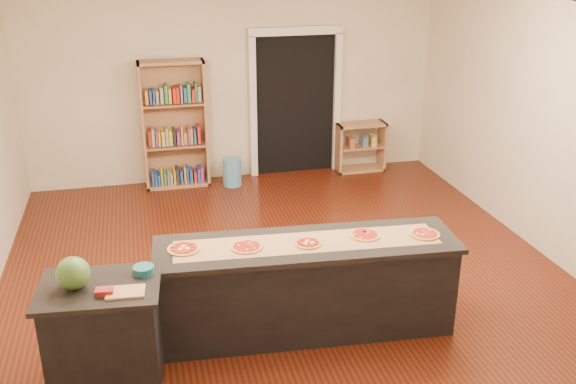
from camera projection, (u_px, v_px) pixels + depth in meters
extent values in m
cube|color=beige|center=(293.00, 161.00, 6.16)|extent=(6.00, 7.00, 2.80)
cube|color=#4C1C0D|center=(292.00, 288.00, 6.68)|extent=(6.00, 7.00, 0.01)
cube|color=white|center=(293.00, 11.00, 5.65)|extent=(6.00, 7.00, 0.01)
cube|color=black|center=(295.00, 105.00, 9.64)|extent=(1.20, 0.02, 2.10)
cube|color=silver|center=(253.00, 108.00, 9.45)|extent=(0.10, 0.08, 2.10)
cube|color=silver|center=(337.00, 103.00, 9.74)|extent=(0.10, 0.08, 2.10)
cube|color=silver|center=(296.00, 31.00, 9.19)|extent=(1.40, 0.08, 0.12)
cube|color=black|center=(307.00, 289.00, 5.84)|extent=(2.63, 0.66, 0.84)
cube|color=black|center=(307.00, 245.00, 5.67)|extent=(2.70, 0.73, 0.05)
cube|color=black|center=(105.00, 338.00, 5.09)|extent=(0.85, 0.60, 0.88)
cube|color=black|center=(99.00, 288.00, 4.92)|extent=(0.93, 0.68, 0.04)
cube|color=#AD7B54|center=(175.00, 125.00, 9.11)|extent=(0.91, 0.33, 1.83)
cube|color=#AD7B54|center=(360.00, 147.00, 9.92)|extent=(0.76, 0.33, 0.76)
cylinder|color=#5894C4|center=(232.00, 172.00, 9.38)|extent=(0.28, 0.28, 0.40)
cube|color=#93704C|center=(307.00, 242.00, 5.66)|extent=(2.37, 0.60, 0.00)
sphere|color=#144214|center=(73.00, 273.00, 4.84)|extent=(0.25, 0.25, 0.25)
cube|color=tan|center=(126.00, 292.00, 4.81)|extent=(0.30, 0.21, 0.02)
cube|color=maroon|center=(104.00, 292.00, 4.79)|extent=(0.14, 0.10, 0.05)
cylinder|color=#195966|center=(144.00, 270.00, 5.08)|extent=(0.17, 0.17, 0.06)
cylinder|color=tan|center=(184.00, 249.00, 5.52)|extent=(0.27, 0.27, 0.02)
cylinder|color=#A5190C|center=(184.00, 248.00, 5.52)|extent=(0.23, 0.23, 0.00)
cylinder|color=tan|center=(247.00, 247.00, 5.56)|extent=(0.27, 0.27, 0.02)
cylinder|color=#A5190C|center=(247.00, 246.00, 5.56)|extent=(0.22, 0.22, 0.00)
cylinder|color=tan|center=(308.00, 243.00, 5.62)|extent=(0.26, 0.26, 0.02)
cylinder|color=#A5190C|center=(308.00, 242.00, 5.62)|extent=(0.21, 0.21, 0.00)
cylinder|color=tan|center=(365.00, 235.00, 5.78)|extent=(0.26, 0.26, 0.02)
cylinder|color=#A5190C|center=(365.00, 234.00, 5.78)|extent=(0.21, 0.21, 0.00)
cylinder|color=tan|center=(425.00, 234.00, 5.80)|extent=(0.25, 0.25, 0.02)
cylinder|color=#A5190C|center=(425.00, 233.00, 5.79)|extent=(0.21, 0.21, 0.00)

